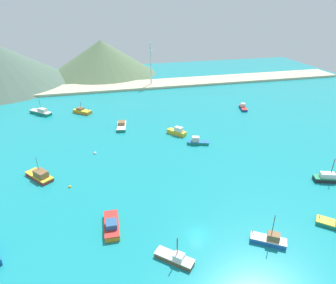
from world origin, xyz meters
The scene contains 17 objects.
ground centered at (0.00, 30.00, -0.25)m, with size 260.00×280.00×0.50m.
fishing_boat_0 centered at (-23.41, 77.79, 0.84)m, with size 7.97×7.33×4.53m.
fishing_boat_1 centered at (13.00, -5.61, 0.87)m, with size 6.96×5.53×6.93m.
fishing_boat_2 centered at (13.61, 39.31, 0.83)m, with size 7.43×4.60×2.47m.
fishing_boat_3 centered at (-16.64, 5.93, 0.85)m, with size 3.29×8.49×2.46m.
fishing_boat_4 centered at (-9.12, 58.56, 0.78)m, with size 4.42×8.85×2.15m.
fishing_boat_5 centered at (-33.66, 29.66, 0.94)m, with size 8.01×8.88×6.23m.
fishing_boat_8 centered at (43.45, 66.20, 0.77)m, with size 3.80×7.33×2.33m.
fishing_boat_9 centered at (-39.68, 80.40, 0.95)m, with size 9.48×8.91×6.23m.
fishing_boat_10 centered at (-6.05, -5.37, 0.67)m, with size 7.04×6.67×5.63m.
fishing_boat_11 centered at (40.02, 10.13, 0.92)m, with size 8.91×5.12×6.69m.
fishing_boat_12 centered at (9.05, 47.85, 1.08)m, with size 6.38×6.72×3.03m.
buoy_0 centered at (-25.84, 23.47, 0.14)m, with size 0.78×0.78×0.78m.
buoy_1 centered at (-19.23, 40.31, 0.16)m, with size 0.91×0.91×0.91m.
beach_strip centered at (0.00, 112.92, 0.60)m, with size 247.00×16.53×1.20m, color beige.
hill_central centered at (-11.42, 146.45, 10.06)m, with size 64.84×64.84×20.13m.
radio_tower centered at (12.23, 111.45, 11.44)m, with size 2.24×1.79×22.44m.
Camera 1 is at (-16.73, -43.25, 43.57)m, focal length 31.82 mm.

